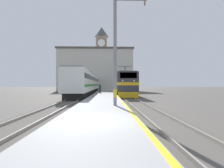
% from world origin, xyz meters
% --- Properties ---
extents(ground_plane, '(200.00, 200.00, 0.00)m').
position_xyz_m(ground_plane, '(0.00, 30.00, 0.00)').
color(ground_plane, '#514C47').
extents(platform, '(3.92, 140.00, 0.37)m').
position_xyz_m(platform, '(0.00, 25.00, 0.18)').
color(platform, '#999999').
rests_on(platform, ground).
extents(rail_track_near, '(2.83, 140.00, 0.16)m').
position_xyz_m(rail_track_near, '(3.33, 25.00, 0.03)').
color(rail_track_near, '#514C47').
rests_on(rail_track_near, ground).
extents(rail_track_far, '(2.83, 140.00, 0.16)m').
position_xyz_m(rail_track_far, '(-3.62, 25.00, 0.03)').
color(rail_track_far, '#514C47').
rests_on(rail_track_far, ground).
extents(locomotive_train, '(2.92, 18.21, 4.88)m').
position_xyz_m(locomotive_train, '(3.33, 24.96, 2.00)').
color(locomotive_train, black).
rests_on(locomotive_train, ground).
extents(passenger_train, '(2.92, 34.77, 4.14)m').
position_xyz_m(passenger_train, '(-3.62, 29.55, 2.22)').
color(passenger_train, black).
rests_on(passenger_train, ground).
extents(catenary_mast, '(2.55, 0.27, 8.81)m').
position_xyz_m(catenary_mast, '(1.16, 5.48, 4.76)').
color(catenary_mast, gray).
rests_on(catenary_mast, platform).
extents(person_on_platform, '(0.34, 0.34, 1.77)m').
position_xyz_m(person_on_platform, '(-0.88, 23.87, 1.30)').
color(person_on_platform, '#23232D').
rests_on(person_on_platform, platform).
extents(clock_tower, '(4.97, 4.97, 23.46)m').
position_xyz_m(clock_tower, '(-1.77, 57.72, 12.53)').
color(clock_tower, gray).
rests_on(clock_tower, ground).
extents(station_building, '(23.26, 7.40, 13.07)m').
position_xyz_m(station_building, '(-3.26, 47.17, 6.56)').
color(station_building, beige).
rests_on(station_building, ground).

